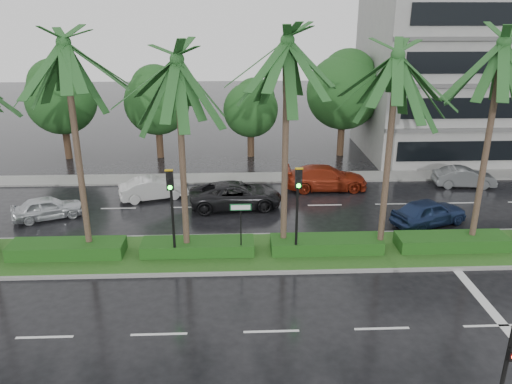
{
  "coord_description": "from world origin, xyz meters",
  "views": [
    {
      "loc": [
        -1.18,
        -19.95,
        10.88
      ],
      "look_at": [
        -0.28,
        1.5,
        2.93
      ],
      "focal_mm": 35.0,
      "sensor_mm": 36.0,
      "label": 1
    }
  ],
  "objects_px": {
    "car_white": "(153,188)",
    "car_red": "(326,178)",
    "car_darkgrey": "(236,195)",
    "street_sign": "(241,217)",
    "signal_near": "(512,347)",
    "car_silver": "(48,208)",
    "signal_median_left": "(171,201)",
    "car_blue": "(429,212)",
    "car_grey": "(464,177)"
  },
  "relations": [
    {
      "from": "car_white",
      "to": "car_red",
      "type": "bearing_deg",
      "value": -100.71
    },
    {
      "from": "car_white",
      "to": "car_darkgrey",
      "type": "height_order",
      "value": "car_darkgrey"
    },
    {
      "from": "street_sign",
      "to": "car_white",
      "type": "relative_size",
      "value": 0.65
    },
    {
      "from": "signal_near",
      "to": "car_silver",
      "type": "height_order",
      "value": "signal_near"
    },
    {
      "from": "signal_near",
      "to": "car_silver",
      "type": "xyz_separation_m",
      "value": [
        -17.5,
        15.11,
        -1.88
      ]
    },
    {
      "from": "signal_near",
      "to": "signal_median_left",
      "type": "relative_size",
      "value": 1.0
    },
    {
      "from": "car_silver",
      "to": "car_darkgrey",
      "type": "xyz_separation_m",
      "value": [
        10.29,
        1.25,
        0.11
      ]
    },
    {
      "from": "signal_median_left",
      "to": "car_white",
      "type": "bearing_deg",
      "value": 104.85
    },
    {
      "from": "signal_median_left",
      "to": "car_blue",
      "type": "height_order",
      "value": "signal_median_left"
    },
    {
      "from": "signal_near",
      "to": "car_blue",
      "type": "bearing_deg",
      "value": 77.37
    },
    {
      "from": "car_darkgrey",
      "to": "car_red",
      "type": "relative_size",
      "value": 1.02
    },
    {
      "from": "car_blue",
      "to": "car_grey",
      "type": "distance_m",
      "value": 7.39
    },
    {
      "from": "car_darkgrey",
      "to": "car_white",
      "type": "bearing_deg",
      "value": 67.82
    },
    {
      "from": "signal_median_left",
      "to": "car_red",
      "type": "height_order",
      "value": "signal_median_left"
    },
    {
      "from": "car_white",
      "to": "car_darkgrey",
      "type": "distance_m",
      "value": 5.2
    },
    {
      "from": "car_silver",
      "to": "street_sign",
      "type": "bearing_deg",
      "value": -138.83
    },
    {
      "from": "street_sign",
      "to": "car_white",
      "type": "height_order",
      "value": "street_sign"
    },
    {
      "from": "signal_median_left",
      "to": "car_white",
      "type": "height_order",
      "value": "signal_median_left"
    },
    {
      "from": "car_white",
      "to": "car_red",
      "type": "relative_size",
      "value": 0.77
    },
    {
      "from": "car_darkgrey",
      "to": "car_red",
      "type": "xyz_separation_m",
      "value": [
        5.71,
        2.8,
        0.02
      ]
    },
    {
      "from": "street_sign",
      "to": "car_white",
      "type": "distance_m",
      "value": 9.65
    },
    {
      "from": "car_white",
      "to": "street_sign",
      "type": "bearing_deg",
      "value": -164.68
    },
    {
      "from": "street_sign",
      "to": "car_darkgrey",
      "type": "relative_size",
      "value": 0.49
    },
    {
      "from": "street_sign",
      "to": "signal_median_left",
      "type": "bearing_deg",
      "value": -176.53
    },
    {
      "from": "car_silver",
      "to": "car_grey",
      "type": "bearing_deg",
      "value": -102.9
    },
    {
      "from": "signal_near",
      "to": "car_darkgrey",
      "type": "relative_size",
      "value": 0.82
    },
    {
      "from": "signal_near",
      "to": "signal_median_left",
      "type": "xyz_separation_m",
      "value": [
        -10.0,
        9.69,
        0.49
      ]
    },
    {
      "from": "car_silver",
      "to": "signal_near",
      "type": "bearing_deg",
      "value": -153.13
    },
    {
      "from": "signal_near",
      "to": "car_white",
      "type": "relative_size",
      "value": 1.09
    },
    {
      "from": "car_white",
      "to": "car_blue",
      "type": "relative_size",
      "value": 0.95
    },
    {
      "from": "signal_near",
      "to": "signal_median_left",
      "type": "height_order",
      "value": "signal_median_left"
    },
    {
      "from": "signal_median_left",
      "to": "car_red",
      "type": "xyz_separation_m",
      "value": [
        8.5,
        9.47,
        -2.24
      ]
    },
    {
      "from": "street_sign",
      "to": "car_red",
      "type": "xyz_separation_m",
      "value": [
        5.5,
        9.29,
        -1.37
      ]
    },
    {
      "from": "car_blue",
      "to": "street_sign",
      "type": "bearing_deg",
      "value": 86.82
    },
    {
      "from": "street_sign",
      "to": "car_grey",
      "type": "height_order",
      "value": "street_sign"
    },
    {
      "from": "signal_near",
      "to": "car_red",
      "type": "bearing_deg",
      "value": 94.48
    },
    {
      "from": "car_red",
      "to": "car_blue",
      "type": "relative_size",
      "value": 1.24
    },
    {
      "from": "signal_median_left",
      "to": "car_blue",
      "type": "bearing_deg",
      "value": 15.89
    },
    {
      "from": "street_sign",
      "to": "car_silver",
      "type": "bearing_deg",
      "value": 153.49
    },
    {
      "from": "car_blue",
      "to": "signal_median_left",
      "type": "bearing_deg",
      "value": 83.33
    },
    {
      "from": "street_sign",
      "to": "car_blue",
      "type": "height_order",
      "value": "street_sign"
    },
    {
      "from": "car_blue",
      "to": "car_darkgrey",
      "type": "bearing_deg",
      "value": 51.23
    },
    {
      "from": "signal_near",
      "to": "car_grey",
      "type": "distance_m",
      "value": 20.75
    },
    {
      "from": "signal_median_left",
      "to": "car_silver",
      "type": "xyz_separation_m",
      "value": [
        -7.5,
        5.42,
        -2.37
      ]
    },
    {
      "from": "signal_median_left",
      "to": "car_blue",
      "type": "distance_m",
      "value": 13.71
    },
    {
      "from": "car_white",
      "to": "car_grey",
      "type": "relative_size",
      "value": 1.04
    },
    {
      "from": "street_sign",
      "to": "signal_near",
      "type": "bearing_deg",
      "value": -54.66
    },
    {
      "from": "car_white",
      "to": "car_red",
      "type": "distance_m",
      "value": 10.75
    },
    {
      "from": "signal_near",
      "to": "car_darkgrey",
      "type": "height_order",
      "value": "signal_near"
    },
    {
      "from": "street_sign",
      "to": "car_blue",
      "type": "relative_size",
      "value": 0.62
    }
  ]
}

